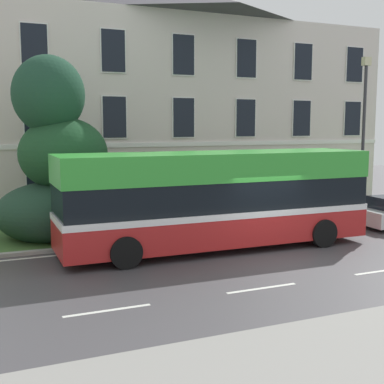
{
  "coord_description": "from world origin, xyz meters",
  "views": [
    {
      "loc": [
        -8.62,
        -12.69,
        4.14
      ],
      "look_at": [
        -1.0,
        5.05,
        1.6
      ],
      "focal_mm": 47.97,
      "sensor_mm": 36.0,
      "label": 1
    }
  ],
  "objects_px": {
    "georgian_townhouse": "(175,93)",
    "street_lamp_post": "(364,126)",
    "single_decker_bus": "(217,198)",
    "evergreen_tree": "(55,167)",
    "litter_bin": "(318,207)"
  },
  "relations": [
    {
      "from": "georgian_townhouse",
      "to": "single_decker_bus",
      "type": "distance_m",
      "value": 13.08
    },
    {
      "from": "evergreen_tree",
      "to": "litter_bin",
      "type": "bearing_deg",
      "value": -7.16
    },
    {
      "from": "georgian_townhouse",
      "to": "street_lamp_post",
      "type": "xyz_separation_m",
      "value": [
        5.42,
        -9.11,
        -1.82
      ]
    },
    {
      "from": "single_decker_bus",
      "to": "street_lamp_post",
      "type": "relative_size",
      "value": 1.52
    },
    {
      "from": "georgian_townhouse",
      "to": "street_lamp_post",
      "type": "bearing_deg",
      "value": -59.29
    },
    {
      "from": "georgian_townhouse",
      "to": "street_lamp_post",
      "type": "distance_m",
      "value": 10.76
    },
    {
      "from": "evergreen_tree",
      "to": "litter_bin",
      "type": "xyz_separation_m",
      "value": [
        10.58,
        -1.33,
        -1.92
      ]
    },
    {
      "from": "street_lamp_post",
      "to": "georgian_townhouse",
      "type": "bearing_deg",
      "value": 120.71
    },
    {
      "from": "georgian_townhouse",
      "to": "street_lamp_post",
      "type": "height_order",
      "value": "georgian_townhouse"
    },
    {
      "from": "georgian_townhouse",
      "to": "single_decker_bus",
      "type": "bearing_deg",
      "value": -104.95
    },
    {
      "from": "single_decker_bus",
      "to": "street_lamp_post",
      "type": "bearing_deg",
      "value": 18.89
    },
    {
      "from": "evergreen_tree",
      "to": "street_lamp_post",
      "type": "relative_size",
      "value": 0.96
    },
    {
      "from": "georgian_townhouse",
      "to": "litter_bin",
      "type": "bearing_deg",
      "value": -74.48
    },
    {
      "from": "single_decker_bus",
      "to": "street_lamp_post",
      "type": "distance_m",
      "value": 9.38
    },
    {
      "from": "litter_bin",
      "to": "evergreen_tree",
      "type": "bearing_deg",
      "value": 172.84
    }
  ]
}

